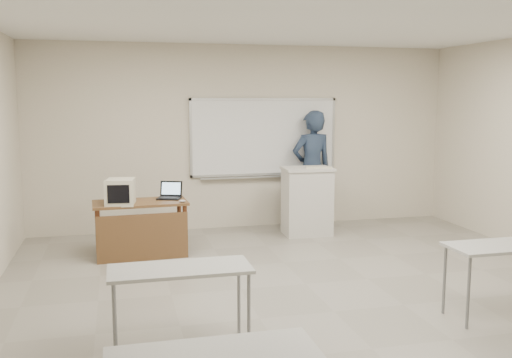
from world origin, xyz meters
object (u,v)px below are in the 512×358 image
object	(u,v)px
instructor_desk	(141,220)
mouse	(182,201)
presenter	(312,169)
whiteboard	(264,138)
keyboard	(319,167)
laptop	(169,194)
crt_monitor	(121,192)
podium	(307,201)

from	to	relation	value
instructor_desk	mouse	xyz separation A→B (m)	(0.55, -0.09, 0.25)
instructor_desk	presenter	bearing A→B (deg)	21.36
whiteboard	keyboard	bearing A→B (deg)	-53.79
keyboard	mouse	bearing A→B (deg)	-143.22
instructor_desk	laptop	size ratio (longest dim) A/B	4.02
crt_monitor	whiteboard	bearing A→B (deg)	40.76
whiteboard	laptop	world-z (taller)	whiteboard
laptop	instructor_desk	bearing A→B (deg)	-127.46
mouse	presenter	bearing A→B (deg)	47.80
mouse	presenter	xyz separation A→B (m)	(2.32, 1.37, 0.20)
whiteboard	keyboard	distance (m)	1.17
mouse	podium	bearing A→B (deg)	38.58
whiteboard	crt_monitor	size ratio (longest dim) A/B	5.96
crt_monitor	presenter	bearing A→B (deg)	30.86
podium	crt_monitor	distance (m)	2.97
laptop	podium	bearing A→B (deg)	30.71
instructor_desk	whiteboard	bearing A→B (deg)	32.47
mouse	presenter	world-z (taller)	presenter
podium	keyboard	bearing A→B (deg)	-36.62
podium	mouse	bearing A→B (deg)	-156.64
instructor_desk	podium	world-z (taller)	podium
laptop	presenter	xyz separation A→B (m)	(2.47, 1.02, 0.16)
instructor_desk	laptop	distance (m)	0.56
whiteboard	mouse	world-z (taller)	whiteboard
crt_monitor	laptop	size ratio (longest dim) A/B	1.33
crt_monitor	mouse	distance (m)	0.82
presenter	keyboard	bearing A→B (deg)	72.02
podium	keyboard	size ratio (longest dim) A/B	2.68
crt_monitor	presenter	size ratio (longest dim) A/B	0.21
instructor_desk	podium	distance (m)	2.69
podium	mouse	size ratio (longest dim) A/B	11.76
laptop	presenter	bearing A→B (deg)	41.59
presenter	crt_monitor	bearing A→B (deg)	14.73
whiteboard	instructor_desk	distance (m)	2.74
crt_monitor	keyboard	bearing A→B (deg)	19.73
podium	instructor_desk	bearing A→B (deg)	-162.72
podium	crt_monitor	size ratio (longest dim) A/B	2.56
whiteboard	podium	distance (m)	1.32
whiteboard	podium	bearing A→B (deg)	-56.93
laptop	keyboard	size ratio (longest dim) A/B	0.79
whiteboard	presenter	xyz separation A→B (m)	(0.77, -0.20, -0.51)
podium	laptop	distance (m)	2.26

